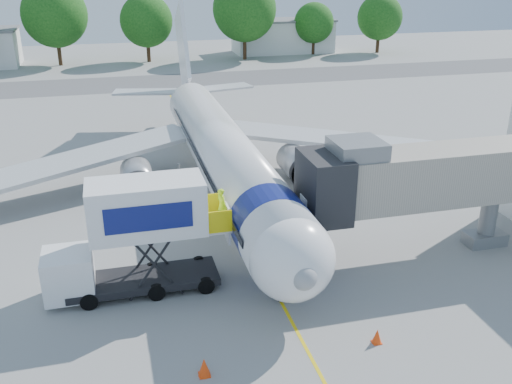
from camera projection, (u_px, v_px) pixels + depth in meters
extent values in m
plane|color=#959593|center=(235.00, 216.00, 34.82)|extent=(160.00, 160.00, 0.00)
cube|color=yellow|center=(235.00, 216.00, 34.82)|extent=(0.15, 70.00, 0.01)
cube|color=#59595B|center=(163.00, 82.00, 72.41)|extent=(120.00, 10.00, 0.01)
cylinder|color=white|center=(224.00, 155.00, 36.37)|extent=(3.70, 28.00, 3.70)
sphere|color=white|center=(292.00, 258.00, 23.84)|extent=(3.70, 3.70, 3.70)
sphere|color=gray|center=(304.00, 277.00, 22.45)|extent=(1.10, 1.10, 1.10)
cone|color=white|center=(186.00, 97.00, 51.58)|extent=(3.70, 6.00, 3.70)
cube|color=white|center=(183.00, 48.00, 50.87)|extent=(0.35, 7.26, 8.29)
cube|color=silver|center=(335.00, 139.00, 41.86)|extent=(16.17, 9.32, 1.42)
cube|color=silver|center=(81.00, 159.00, 37.67)|extent=(16.17, 9.32, 1.42)
cylinder|color=#999BA0|center=(298.00, 165.00, 39.63)|extent=(2.10, 3.60, 2.10)
cylinder|color=#999BA0|center=(137.00, 179.00, 37.08)|extent=(2.10, 3.60, 2.10)
cube|color=black|center=(294.00, 252.00, 23.40)|extent=(2.60, 1.39, 0.81)
cylinder|color=navy|center=(272.00, 228.00, 26.52)|extent=(3.73, 2.00, 3.73)
cylinder|color=silver|center=(280.00, 286.00, 26.04)|extent=(0.16, 0.16, 1.50)
cylinder|color=black|center=(280.00, 294.00, 26.20)|extent=(0.25, 0.64, 0.64)
cylinder|color=black|center=(252.00, 173.00, 40.63)|extent=(0.35, 0.90, 0.90)
cylinder|color=black|center=(180.00, 179.00, 39.42)|extent=(0.35, 0.90, 0.90)
cube|color=#AAA192|center=(437.00, 175.00, 28.98)|extent=(13.60, 2.60, 2.80)
cube|color=black|center=(324.00, 186.00, 27.56)|extent=(2.00, 3.20, 3.20)
cube|color=slate|center=(357.00, 148.00, 27.24)|extent=(2.40, 2.40, 0.80)
cylinder|color=slate|center=(488.00, 219.00, 30.89)|extent=(0.90, 0.90, 3.00)
cube|color=slate|center=(484.00, 238.00, 31.33)|extent=(2.20, 1.20, 0.70)
cylinder|color=black|center=(470.00, 240.00, 31.12)|extent=(0.30, 0.70, 0.70)
cylinder|color=black|center=(499.00, 237.00, 31.54)|extent=(0.30, 0.70, 0.70)
cube|color=black|center=(144.00, 279.00, 26.95)|extent=(7.00, 2.30, 0.35)
cube|color=white|center=(69.00, 274.00, 25.88)|extent=(2.20, 2.20, 2.10)
cube|color=black|center=(68.00, 265.00, 25.71)|extent=(1.90, 2.10, 0.70)
cube|color=white|center=(147.00, 207.00, 25.64)|extent=(5.20, 2.40, 2.50)
cube|color=navy|center=(149.00, 218.00, 24.55)|extent=(3.80, 0.04, 1.20)
cube|color=silver|center=(216.00, 224.00, 26.83)|extent=(1.10, 2.20, 0.10)
cube|color=yellow|center=(220.00, 222.00, 25.68)|extent=(1.10, 0.06, 1.10)
cube|color=yellow|center=(212.00, 204.00, 27.56)|extent=(1.10, 0.06, 1.10)
cylinder|color=black|center=(206.00, 286.00, 26.72)|extent=(0.80, 0.25, 0.80)
cylinder|color=black|center=(199.00, 264.00, 28.60)|extent=(0.80, 0.25, 0.80)
cylinder|color=black|center=(89.00, 302.00, 25.49)|extent=(0.80, 0.25, 0.80)
cylinder|color=black|center=(90.00, 278.00, 27.37)|extent=(0.80, 0.25, 0.80)
imported|color=#C0FF1A|center=(222.00, 206.00, 26.56)|extent=(0.60, 0.72, 1.70)
cone|color=#FF410D|center=(377.00, 336.00, 23.29)|extent=(0.41, 0.41, 0.65)
cube|color=#FF410D|center=(376.00, 342.00, 23.41)|extent=(0.37, 0.37, 0.04)
cone|color=#FF410D|center=(204.00, 367.00, 21.44)|extent=(0.48, 0.48, 0.76)
cube|color=#FF410D|center=(205.00, 375.00, 21.58)|extent=(0.44, 0.44, 0.04)
cube|color=silver|center=(283.00, 37.00, 94.47)|extent=(16.00, 7.00, 5.00)
cube|color=slate|center=(283.00, 20.00, 93.46)|extent=(16.40, 7.40, 0.30)
cylinder|color=#382314|center=(59.00, 51.00, 82.89)|extent=(0.56, 0.56, 4.15)
sphere|color=#144713|center=(54.00, 15.00, 80.96)|extent=(9.21, 9.21, 9.21)
cylinder|color=#382314|center=(148.00, 50.00, 85.94)|extent=(0.56, 0.56, 3.48)
sphere|color=#144713|center=(146.00, 21.00, 84.31)|extent=(7.74, 7.74, 7.74)
cylinder|color=#382314|center=(245.00, 45.00, 87.75)|extent=(0.56, 0.56, 4.31)
sphere|color=#144713|center=(244.00, 9.00, 85.74)|extent=(9.58, 9.58, 9.58)
cylinder|color=#382314|center=(313.00, 45.00, 92.81)|extent=(0.56, 0.56, 2.88)
sphere|color=#144713|center=(314.00, 23.00, 91.47)|extent=(6.40, 6.40, 6.40)
cylinder|color=#382314|center=(378.00, 42.00, 94.32)|extent=(0.56, 0.56, 3.28)
sphere|color=#144713|center=(380.00, 17.00, 92.79)|extent=(7.29, 7.29, 7.29)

